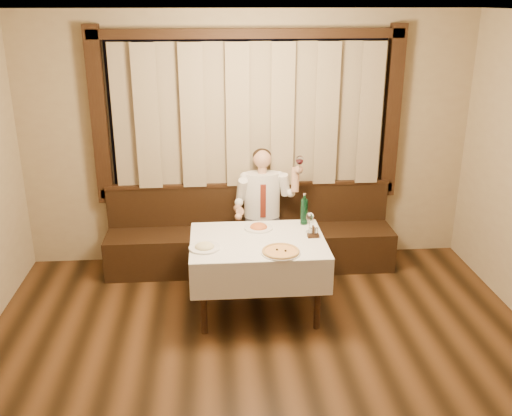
{
  "coord_description": "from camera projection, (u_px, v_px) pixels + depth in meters",
  "views": [
    {
      "loc": [
        -0.41,
        -3.22,
        2.89
      ],
      "look_at": [
        0.0,
        1.9,
        1.0
      ],
      "focal_mm": 40.0,
      "sensor_mm": 36.0,
      "label": 1
    }
  ],
  "objects": [
    {
      "name": "seated_man",
      "position": [
        263.0,
        202.0,
        6.24
      ],
      "size": [
        0.74,
        0.55,
        1.37
      ],
      "color": "black",
      "rests_on": "ground"
    },
    {
      "name": "dining_table",
      "position": [
        258.0,
        250.0,
        5.4
      ],
      "size": [
        1.27,
        0.97,
        0.76
      ],
      "color": "black",
      "rests_on": "ground"
    },
    {
      "name": "pizza",
      "position": [
        281.0,
        252.0,
        5.07
      ],
      "size": [
        0.35,
        0.35,
        0.04
      ],
      "rotation": [
        0.0,
        0.0,
        0.02
      ],
      "color": "white",
      "rests_on": "dining_table"
    },
    {
      "name": "pasta_red",
      "position": [
        259.0,
        225.0,
        5.61
      ],
      "size": [
        0.28,
        0.28,
        0.1
      ],
      "rotation": [
        0.0,
        0.0,
        -0.07
      ],
      "color": "white",
      "rests_on": "dining_table"
    },
    {
      "name": "room",
      "position": [
        265.0,
        189.0,
        4.43
      ],
      "size": [
        5.01,
        6.01,
        2.81
      ],
      "color": "black",
      "rests_on": "ground"
    },
    {
      "name": "table_wine_glass",
      "position": [
        310.0,
        218.0,
        5.48
      ],
      "size": [
        0.08,
        0.08,
        0.21
      ],
      "rotation": [
        0.0,
        0.0,
        0.17
      ],
      "color": "white",
      "rests_on": "dining_table"
    },
    {
      "name": "green_bottle",
      "position": [
        304.0,
        211.0,
        5.69
      ],
      "size": [
        0.07,
        0.07,
        0.32
      ],
      "rotation": [
        0.0,
        0.0,
        -0.07
      ],
      "color": "#104B28",
      "rests_on": "dining_table"
    },
    {
      "name": "pasta_cream",
      "position": [
        204.0,
        245.0,
        5.16
      ],
      "size": [
        0.29,
        0.29,
        0.1
      ],
      "rotation": [
        0.0,
        0.0,
        0.23
      ],
      "color": "white",
      "rests_on": "dining_table"
    },
    {
      "name": "cruet_caddy",
      "position": [
        313.0,
        233.0,
        5.4
      ],
      "size": [
        0.11,
        0.06,
        0.12
      ],
      "rotation": [
        0.0,
        0.0,
        0.06
      ],
      "color": "black",
      "rests_on": "dining_table"
    },
    {
      "name": "banquette",
      "position": [
        250.0,
        240.0,
        6.48
      ],
      "size": [
        3.2,
        0.61,
        0.94
      ],
      "color": "black",
      "rests_on": "ground"
    }
  ]
}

